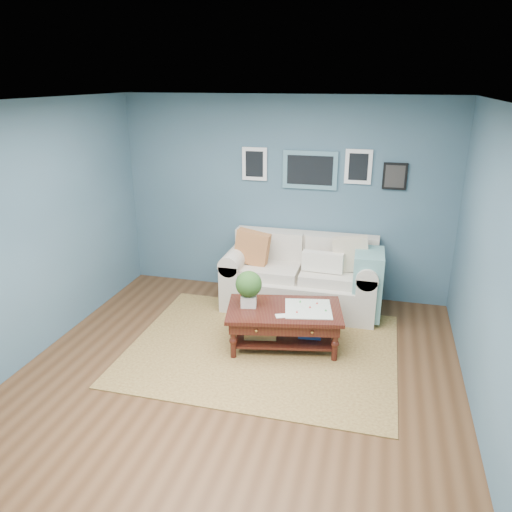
% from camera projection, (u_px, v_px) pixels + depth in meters
% --- Properties ---
extents(room_shell, '(5.00, 5.02, 2.70)m').
position_uv_depth(room_shell, '(232.00, 256.00, 4.54)').
color(room_shell, brown).
rests_on(room_shell, ground).
extents(area_rug, '(2.95, 2.36, 0.01)m').
position_uv_depth(area_rug, '(263.00, 348.00, 5.64)').
color(area_rug, brown).
rests_on(area_rug, ground).
extents(loveseat, '(2.03, 0.92, 1.04)m').
position_uv_depth(loveseat, '(308.00, 277.00, 6.55)').
color(loveseat, beige).
rests_on(loveseat, ground).
extents(coffee_table, '(1.38, 0.97, 0.88)m').
position_uv_depth(coffee_table, '(278.00, 315.00, 5.58)').
color(coffee_table, black).
rests_on(coffee_table, ground).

